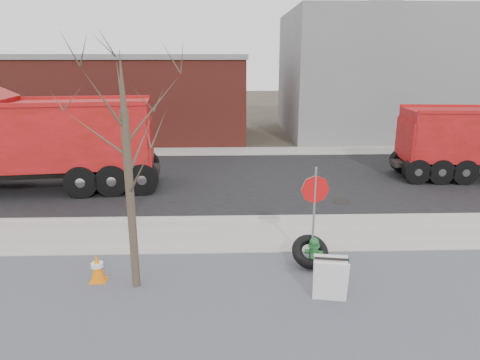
{
  "coord_description": "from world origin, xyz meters",
  "views": [
    {
      "loc": [
        -1.12,
        -11.35,
        4.98
      ],
      "look_at": [
        -0.73,
        1.28,
        1.4
      ],
      "focal_mm": 32.0,
      "sensor_mm": 36.0,
      "label": 1
    }
  ],
  "objects_px": {
    "dump_truck_red_b": "(43,141)",
    "truck_tire": "(310,252)",
    "sandwich_board": "(330,279)",
    "stop_sign": "(315,200)",
    "fire_hydrant": "(314,254)"
  },
  "relations": [
    {
      "from": "dump_truck_red_b",
      "to": "truck_tire",
      "type": "bearing_deg",
      "value": 136.07
    },
    {
      "from": "truck_tire",
      "to": "sandwich_board",
      "type": "bearing_deg",
      "value": -85.7
    },
    {
      "from": "truck_tire",
      "to": "dump_truck_red_b",
      "type": "bearing_deg",
      "value": 143.48
    },
    {
      "from": "sandwich_board",
      "to": "dump_truck_red_b",
      "type": "xyz_separation_m",
      "value": [
        -9.15,
        8.27,
        1.47
      ]
    },
    {
      "from": "stop_sign",
      "to": "dump_truck_red_b",
      "type": "bearing_deg",
      "value": 158.8
    },
    {
      "from": "fire_hydrant",
      "to": "sandwich_board",
      "type": "xyz_separation_m",
      "value": [
        0.04,
        -1.56,
        0.16
      ]
    },
    {
      "from": "dump_truck_red_b",
      "to": "stop_sign",
      "type": "bearing_deg",
      "value": 136.28
    },
    {
      "from": "sandwich_board",
      "to": "dump_truck_red_b",
      "type": "height_order",
      "value": "dump_truck_red_b"
    },
    {
      "from": "stop_sign",
      "to": "fire_hydrant",
      "type": "bearing_deg",
      "value": -39.18
    },
    {
      "from": "fire_hydrant",
      "to": "stop_sign",
      "type": "distance_m",
      "value": 1.39
    },
    {
      "from": "fire_hydrant",
      "to": "truck_tire",
      "type": "distance_m",
      "value": 0.1
    },
    {
      "from": "fire_hydrant",
      "to": "truck_tire",
      "type": "height_order",
      "value": "same"
    },
    {
      "from": "truck_tire",
      "to": "dump_truck_red_b",
      "type": "xyz_separation_m",
      "value": [
        -9.03,
        6.68,
        1.58
      ]
    },
    {
      "from": "truck_tire",
      "to": "sandwich_board",
      "type": "relative_size",
      "value": 1.06
    },
    {
      "from": "truck_tire",
      "to": "fire_hydrant",
      "type": "bearing_deg",
      "value": -20.47
    }
  ]
}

